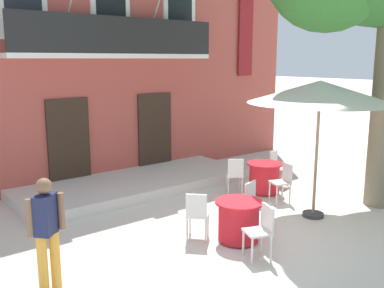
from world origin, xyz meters
The scene contains 13 objects.
ground_plane centered at (0.00, 0.00, 0.00)m, with size 120.00×120.00×0.00m, color beige.
building_facade centered at (0.07, 6.99, 3.75)m, with size 13.00×5.09×7.50m.
entrance_step_platform centered at (0.07, 3.87, 0.12)m, with size 6.02×2.26×0.25m, color silver.
cafe_table_near_tree centered at (2.37, 1.59, 0.39)m, with size 0.86×0.86×0.76m.
cafe_chair_near_tree_0 centered at (2.19, 0.86, 0.53)m, with size 0.51×0.51×0.91m.
cafe_chair_near_tree_1 centered at (3.08, 1.83, 0.53)m, with size 0.48×0.48×0.91m.
cafe_chair_near_tree_2 centered at (1.71, 1.96, 0.53)m, with size 0.56×0.56×0.91m.
cafe_table_middle centered at (-0.16, -0.10, 0.39)m, with size 0.86×0.86×0.76m.
cafe_chair_middle_0 centered at (-0.35, -0.83, 0.53)m, with size 0.51×0.51×0.91m.
cafe_chair_middle_1 centered at (0.54, 0.18, 0.53)m, with size 0.49×0.49×0.91m.
cafe_chair_middle_2 centered at (-0.73, 0.40, 0.53)m, with size 0.57×0.57×0.91m.
cafe_umbrella centered at (1.95, -0.17, 2.61)m, with size 2.90×2.90×2.85m.
pedestrian_mid_plaza centered at (-3.51, 0.24, 0.96)m, with size 0.53×0.39×1.69m.
Camera 1 is at (-5.39, -5.39, 3.27)m, focal length 40.35 mm.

